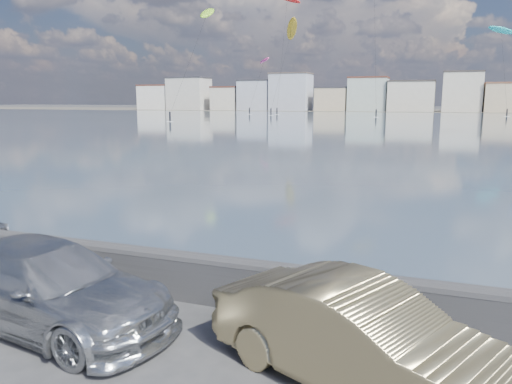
{
  "coord_description": "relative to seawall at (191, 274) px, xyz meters",
  "views": [
    {
      "loc": [
        4.8,
        -6.3,
        4.24
      ],
      "look_at": [
        1.0,
        4.0,
        2.2
      ],
      "focal_mm": 35.0,
      "sensor_mm": 36.0,
      "label": 1
    }
  ],
  "objects": [
    {
      "name": "kitesurfer_9",
      "position": [
        -38.69,
        134.48,
        31.36
      ],
      "size": [
        8.23,
        8.58,
        34.5
      ],
      "color": "red",
      "rests_on": "ground"
    },
    {
      "name": "kitesurfer_1",
      "position": [
        -48.39,
        142.4,
        15.45
      ],
      "size": [
        6.67,
        18.22,
        17.62
      ],
      "color": "#E5338C",
      "rests_on": "ground"
    },
    {
      "name": "far_shore_strip",
      "position": [
        0.0,
        197.3,
        -0.57
      ],
      "size": [
        500.0,
        60.0,
        0.0
      ],
      "primitive_type": "cube",
      "color": "#4C473D",
      "rests_on": "ground"
    },
    {
      "name": "kitesurfer_14",
      "position": [
        -37.42,
        135.15,
        23.53
      ],
      "size": [
        6.0,
        18.14,
        27.48
      ],
      "color": "#BF8C19",
      "rests_on": "ground"
    },
    {
      "name": "car_silver",
      "position": [
        -1.99,
        -2.01,
        0.21
      ],
      "size": [
        5.7,
        2.98,
        1.58
      ],
      "primitive_type": "imported",
      "rotation": [
        0.0,
        0.0,
        1.42
      ],
      "color": "#B5B8BC",
      "rests_on": "ground"
    },
    {
      "name": "kitesurfer_10",
      "position": [
        -43.87,
        92.37,
        21.6
      ],
      "size": [
        3.75,
        20.1,
        24.61
      ],
      "color": "#8CD826",
      "rests_on": "ground"
    },
    {
      "name": "seawall",
      "position": [
        0.0,
        0.0,
        0.0
      ],
      "size": [
        400.0,
        0.36,
        1.08
      ],
      "color": "#28282B",
      "rests_on": "ground"
    },
    {
      "name": "kitesurfer_7",
      "position": [
        18.35,
        143.79,
        21.53
      ],
      "size": [
        8.0,
        12.93,
        24.17
      ],
      "color": "#19BFBF",
      "rests_on": "ground"
    },
    {
      "name": "bay_water",
      "position": [
        0.0,
        88.8,
        -0.58
      ],
      "size": [
        500.0,
        177.0,
        0.0
      ],
      "primitive_type": "cube",
      "color": "#3F4D65",
      "rests_on": "ground"
    },
    {
      "name": "far_buildings",
      "position": [
        1.31,
        183.3,
        5.44
      ],
      "size": [
        240.79,
        13.26,
        14.6
      ],
      "color": "white",
      "rests_on": "ground"
    },
    {
      "name": "car_champagne",
      "position": [
        3.87,
        -2.06,
        0.21
      ],
      "size": [
        5.05,
        3.46,
        1.58
      ],
      "primitive_type": "imported",
      "rotation": [
        0.0,
        0.0,
        1.15
      ],
      "color": "tan",
      "rests_on": "ground"
    },
    {
      "name": "ground",
      "position": [
        0.0,
        -2.7,
        -0.58
      ],
      "size": [
        700.0,
        700.0,
        0.0
      ],
      "primitive_type": "plane",
      "color": "#333335",
      "rests_on": "ground"
    }
  ]
}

